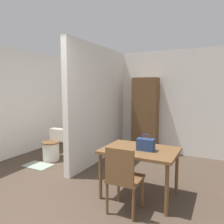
% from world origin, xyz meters
% --- Properties ---
extents(wall_back, '(5.79, 0.12, 2.50)m').
position_xyz_m(wall_back, '(0.00, 3.68, 1.25)').
color(wall_back, white).
rests_on(wall_back, ground_plane).
extents(wall_left, '(0.12, 4.62, 2.50)m').
position_xyz_m(wall_left, '(-2.45, 1.81, 1.25)').
color(wall_left, white).
rests_on(wall_left, ground_plane).
extents(partition_wall, '(0.12, 2.33, 2.50)m').
position_xyz_m(partition_wall, '(-0.53, 2.46, 1.25)').
color(partition_wall, white).
rests_on(partition_wall, ground_plane).
extents(dining_table, '(1.07, 0.78, 0.72)m').
position_xyz_m(dining_table, '(0.85, 1.27, 0.64)').
color(dining_table, brown).
rests_on(dining_table, ground_plane).
extents(wooden_chair, '(0.42, 0.42, 0.89)m').
position_xyz_m(wooden_chair, '(0.82, 0.75, 0.49)').
color(wooden_chair, brown).
rests_on(wooden_chair, ground_plane).
extents(toilet, '(0.38, 0.53, 0.67)m').
position_xyz_m(toilet, '(-1.46, 1.98, 0.29)').
color(toilet, silver).
rests_on(toilet, ground_plane).
extents(handbag, '(0.24, 0.14, 0.24)m').
position_xyz_m(handbag, '(0.95, 1.24, 0.81)').
color(handbag, navy).
rests_on(handbag, dining_table).
extents(wooden_cabinet, '(0.61, 0.36, 1.85)m').
position_xyz_m(wooden_cabinet, '(0.21, 3.43, 0.93)').
color(wooden_cabinet, brown).
rests_on(wooden_cabinet, ground_plane).
extents(bath_mat, '(0.57, 0.38, 0.01)m').
position_xyz_m(bath_mat, '(-1.46, 1.52, 0.01)').
color(bath_mat, '#99A899').
rests_on(bath_mat, ground_plane).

